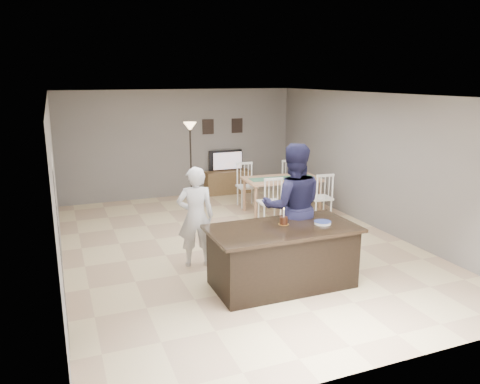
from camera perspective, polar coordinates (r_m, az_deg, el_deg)
name	(u,v)px	position (r m, az deg, el deg)	size (l,w,h in m)	color
floor	(237,245)	(8.61, -0.31, -6.51)	(8.00, 8.00, 0.00)	#CEB584
room_shell	(237,155)	(8.18, -0.33, 4.57)	(8.00, 8.00, 8.00)	slate
kitchen_island	(282,256)	(6.92, 5.18, -7.79)	(2.15, 1.10, 0.90)	black
tv_console	(228,182)	(12.32, -1.51, 1.22)	(1.20, 0.40, 0.60)	brown
television	(227,161)	(12.28, -1.64, 3.85)	(0.91, 0.12, 0.53)	black
tv_screen_glow	(228,161)	(12.20, -1.51, 3.83)	(0.78, 0.78, 0.00)	orange
picture_frames	(223,126)	(12.26, -2.11, 8.02)	(1.10, 0.02, 0.38)	black
doorway	(60,241)	(5.50, -21.13, -5.57)	(0.00, 2.10, 2.65)	black
woman	(196,217)	(7.53, -5.42, -3.03)	(0.60, 0.39, 1.64)	silver
man	(293,207)	(7.40, 6.45, -1.83)	(0.98, 0.76, 2.02)	#191836
birthday_cake	(284,220)	(6.87, 5.34, -3.47)	(0.16, 0.16, 0.25)	gold
plate_stack	(322,223)	(6.98, 10.03, -3.70)	(0.25, 0.25, 0.04)	white
dining_table	(282,184)	(10.52, 5.14, 0.95)	(1.75, 2.01, 1.03)	tan
floor_lamp	(190,142)	(10.81, -6.07, 6.09)	(0.30, 0.30, 2.00)	black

